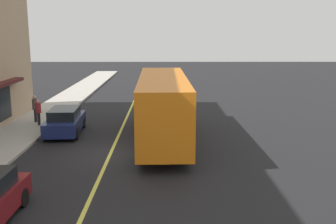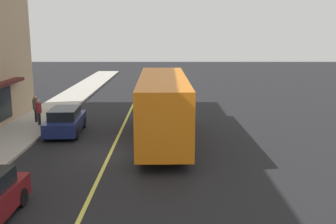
{
  "view_description": "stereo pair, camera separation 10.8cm",
  "coord_description": "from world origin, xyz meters",
  "px_view_note": "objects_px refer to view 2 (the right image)",
  "views": [
    {
      "loc": [
        -18.68,
        -2.71,
        5.9
      ],
      "look_at": [
        2.6,
        -2.84,
        1.6
      ],
      "focal_mm": 42.93,
      "sensor_mm": 36.0,
      "label": 1
    },
    {
      "loc": [
        -18.68,
        -2.82,
        5.9
      ],
      "look_at": [
        2.6,
        -2.84,
        1.6
      ],
      "focal_mm": 42.93,
      "sensor_mm": 36.0,
      "label": 2
    }
  ],
  "objects_px": {
    "car_navy": "(65,121)",
    "pedestrian_near_storefront": "(39,110)",
    "bus": "(163,105)",
    "pedestrian_waiting": "(35,106)"
  },
  "relations": [
    {
      "from": "bus",
      "to": "car_navy",
      "type": "xyz_separation_m",
      "value": [
        1.53,
        5.72,
        -1.24
      ]
    },
    {
      "from": "pedestrian_waiting",
      "to": "pedestrian_near_storefront",
      "type": "height_order",
      "value": "pedestrian_waiting"
    },
    {
      "from": "car_navy",
      "to": "pedestrian_near_storefront",
      "type": "relative_size",
      "value": 2.75
    },
    {
      "from": "car_navy",
      "to": "pedestrian_waiting",
      "type": "relative_size",
      "value": 2.55
    },
    {
      "from": "car_navy",
      "to": "pedestrian_waiting",
      "type": "bearing_deg",
      "value": 46.12
    },
    {
      "from": "pedestrian_waiting",
      "to": "bus",
      "type": "bearing_deg",
      "value": -115.57
    },
    {
      "from": "bus",
      "to": "pedestrian_near_storefront",
      "type": "distance_m",
      "value": 8.38
    },
    {
      "from": "bus",
      "to": "pedestrian_near_storefront",
      "type": "xyz_separation_m",
      "value": [
        3.09,
        7.74,
        -0.88
      ]
    },
    {
      "from": "bus",
      "to": "pedestrian_waiting",
      "type": "bearing_deg",
      "value": 64.43
    },
    {
      "from": "pedestrian_waiting",
      "to": "car_navy",
      "type": "bearing_deg",
      "value": -133.88
    }
  ]
}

